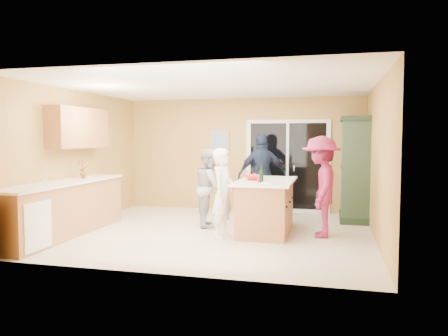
% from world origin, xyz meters
% --- Properties ---
extents(floor, '(5.50, 5.50, 0.00)m').
position_xyz_m(floor, '(0.00, 0.00, 0.00)').
color(floor, beige).
rests_on(floor, ground).
extents(ceiling, '(5.50, 5.00, 0.10)m').
position_xyz_m(ceiling, '(0.00, 0.00, 2.60)').
color(ceiling, white).
rests_on(ceiling, wall_back).
extents(wall_back, '(5.50, 0.10, 2.60)m').
position_xyz_m(wall_back, '(0.00, 2.50, 1.30)').
color(wall_back, tan).
rests_on(wall_back, ground).
extents(wall_front, '(5.50, 0.10, 2.60)m').
position_xyz_m(wall_front, '(0.00, -2.50, 1.30)').
color(wall_front, tan).
rests_on(wall_front, ground).
extents(wall_left, '(0.10, 5.00, 2.60)m').
position_xyz_m(wall_left, '(-2.75, 0.00, 1.30)').
color(wall_left, tan).
rests_on(wall_left, ground).
extents(wall_right, '(0.10, 5.00, 2.60)m').
position_xyz_m(wall_right, '(2.75, 0.00, 1.30)').
color(wall_right, tan).
rests_on(wall_right, ground).
extents(left_cabinet_run, '(0.65, 3.05, 1.24)m').
position_xyz_m(left_cabinet_run, '(-2.45, -1.05, 0.46)').
color(left_cabinet_run, '#AE7543').
rests_on(left_cabinet_run, floor).
extents(upper_cabinets, '(0.35, 1.60, 0.75)m').
position_xyz_m(upper_cabinets, '(-2.58, -0.20, 1.88)').
color(upper_cabinets, '#AE7543').
rests_on(upper_cabinets, wall_left).
extents(sliding_door, '(1.90, 0.07, 2.10)m').
position_xyz_m(sliding_door, '(1.05, 2.46, 1.05)').
color(sliding_door, silver).
rests_on(sliding_door, floor).
extents(framed_picture, '(0.46, 0.04, 0.56)m').
position_xyz_m(framed_picture, '(-0.55, 2.48, 1.60)').
color(framed_picture, tan).
rests_on(framed_picture, wall_back).
extents(kitchen_island, '(0.98, 1.80, 0.94)m').
position_xyz_m(kitchen_island, '(0.90, 0.19, 0.44)').
color(kitchen_island, '#AE7543').
rests_on(kitchen_island, floor).
extents(green_hutch, '(0.61, 1.15, 2.11)m').
position_xyz_m(green_hutch, '(2.49, 1.77, 1.03)').
color(green_hutch, '#1E3121').
rests_on(green_hutch, floor).
extents(woman_white, '(0.45, 0.60, 1.52)m').
position_xyz_m(woman_white, '(0.26, -0.39, 0.76)').
color(woman_white, white).
rests_on(woman_white, floor).
extents(woman_grey, '(0.73, 0.85, 1.48)m').
position_xyz_m(woman_grey, '(-0.22, 0.50, 0.74)').
color(woman_grey, '#A8A8AB').
rests_on(woman_grey, floor).
extents(woman_navy, '(1.13, 0.81, 1.79)m').
position_xyz_m(woman_navy, '(0.60, 1.63, 0.89)').
color(woman_navy, '#1B243D').
rests_on(woman_navy, floor).
extents(woman_magenta, '(0.66, 1.13, 1.72)m').
position_xyz_m(woman_magenta, '(1.86, 0.09, 0.86)').
color(woman_magenta, '#8D1E48').
rests_on(woman_magenta, floor).
extents(serving_bowl, '(0.36, 0.36, 0.08)m').
position_xyz_m(serving_bowl, '(0.68, 0.17, 0.98)').
color(serving_bowl, red).
rests_on(serving_bowl, kitchen_island).
extents(tulip_vase, '(0.22, 0.17, 0.37)m').
position_xyz_m(tulip_vase, '(-2.45, -0.29, 1.13)').
color(tulip_vase, '#AE2111').
rests_on(tulip_vase, left_cabinet_run).
extents(tumbler_near, '(0.08, 0.08, 0.10)m').
position_xyz_m(tumbler_near, '(0.84, -0.19, 0.99)').
color(tumbler_near, red).
rests_on(tumbler_near, kitchen_island).
extents(tumbler_far, '(0.09, 0.09, 0.09)m').
position_xyz_m(tumbler_far, '(0.63, 0.50, 0.99)').
color(tumbler_far, red).
rests_on(tumbler_far, kitchen_island).
extents(wine_bottle, '(0.07, 0.07, 0.30)m').
position_xyz_m(wine_bottle, '(0.88, -0.22, 1.06)').
color(wine_bottle, black).
rests_on(wine_bottle, kitchen_island).
extents(white_plate, '(0.21, 0.21, 0.01)m').
position_xyz_m(white_plate, '(1.00, -0.31, 0.95)').
color(white_plate, white).
rests_on(white_plate, kitchen_island).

